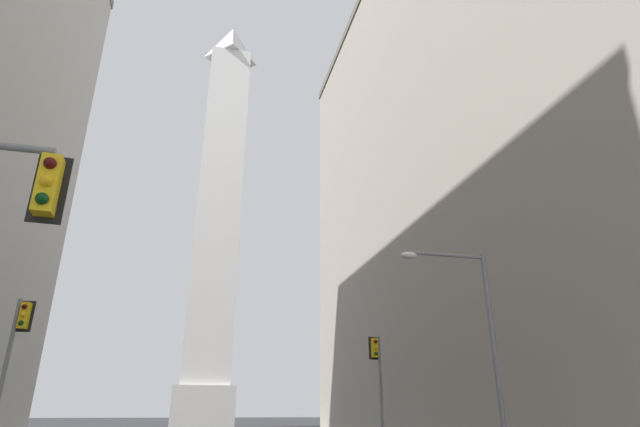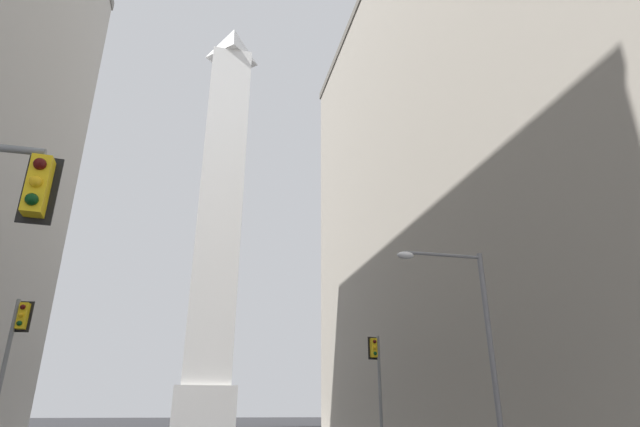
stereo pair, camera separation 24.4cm
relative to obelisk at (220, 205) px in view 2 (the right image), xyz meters
name	(u,v)px [view 2 (the right image)]	position (x,y,z in m)	size (l,w,h in m)	color
building_right	(575,149)	(26.66, -37.57, -7.82)	(29.26, 53.98, 42.88)	gray
obelisk	(220,205)	(0.00, 0.00, 0.00)	(7.40, 7.40, 60.94)	silver
traffic_light_mid_right	(377,373)	(9.09, -37.85, -25.21)	(0.79, 0.52, 6.17)	slate
traffic_light_mid_left	(11,352)	(-8.87, -43.29, -25.06)	(0.79, 0.52, 6.41)	slate
street_lamp	(473,327)	(8.25, -50.63, -24.55)	(3.46, 0.36, 7.53)	slate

